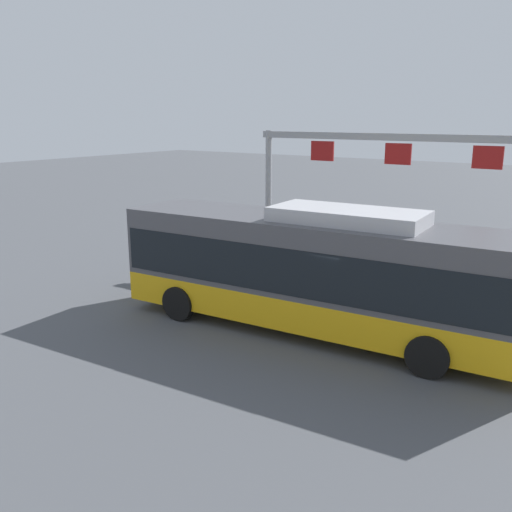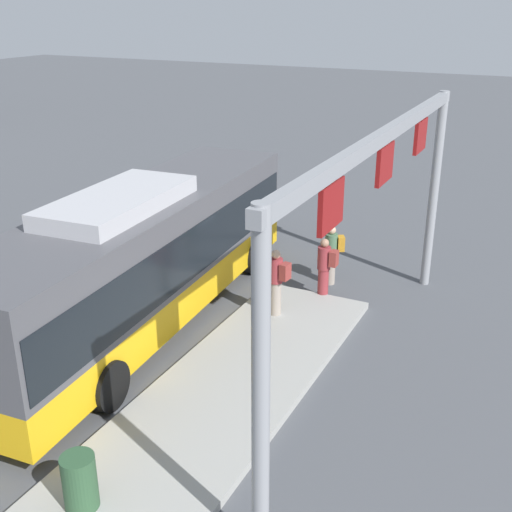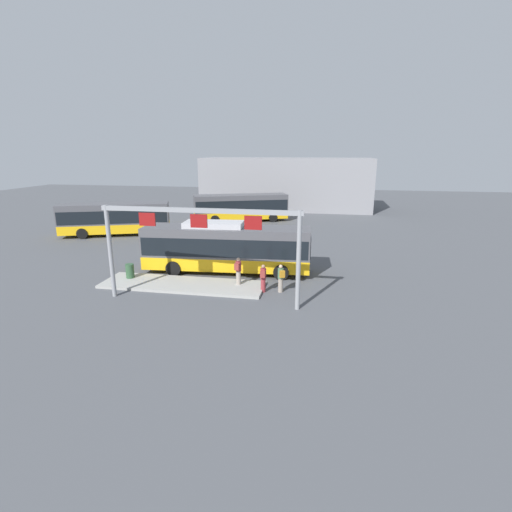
{
  "view_description": "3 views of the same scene",
  "coord_description": "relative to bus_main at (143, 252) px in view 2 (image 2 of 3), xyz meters",
  "views": [
    {
      "loc": [
        -6.9,
        12.68,
        5.74
      ],
      "look_at": [
        3.22,
        -1.8,
        1.29
      ],
      "focal_mm": 39.18,
      "sensor_mm": 36.0,
      "label": 1
    },
    {
      "loc": [
        -11.28,
        -8.48,
        7.3
      ],
      "look_at": [
        2.41,
        -1.74,
        1.15
      ],
      "focal_mm": 44.89,
      "sensor_mm": 36.0,
      "label": 2
    },
    {
      "loc": [
        6.5,
        -24.35,
        8.03
      ],
      "look_at": [
        2.13,
        -0.59,
        1.39
      ],
      "focal_mm": 27.07,
      "sensor_mm": 36.0,
      "label": 3
    }
  ],
  "objects": [
    {
      "name": "bus_main",
      "position": [
        0.0,
        0.0,
        0.0
      ],
      "size": [
        11.27,
        3.28,
        3.46
      ],
      "rotation": [
        0.0,
        0.0,
        0.07
      ],
      "color": "#EAAD14",
      "rests_on": "ground"
    },
    {
      "name": "person_waiting_near",
      "position": [
        1.45,
        -2.77,
        -0.76
      ],
      "size": [
        0.38,
        0.55,
        1.67
      ],
      "rotation": [
        0.0,
        0.0,
        1.45
      ],
      "color": "gray",
      "rests_on": "platform_curb"
    },
    {
      "name": "platform_curb",
      "position": [
        -1.96,
        -3.21,
        -1.73
      ],
      "size": [
        10.0,
        2.8,
        0.16
      ],
      "primitive_type": "cube",
      "color": "#9E9E99",
      "rests_on": "ground"
    },
    {
      "name": "platform_sign_gantry",
      "position": [
        0.04,
        -5.53,
        2.01
      ],
      "size": [
        10.79,
        0.24,
        5.2
      ],
      "color": "gray",
      "rests_on": "ground"
    },
    {
      "name": "person_boarding",
      "position": [
        4.08,
        -3.22,
        -0.92
      ],
      "size": [
        0.51,
        0.6,
        1.67
      ],
      "rotation": [
        0.0,
        0.0,
        2.05
      ],
      "color": "gray",
      "rests_on": "ground"
    },
    {
      "name": "person_waiting_mid",
      "position": [
        3.07,
        -3.39,
        -0.92
      ],
      "size": [
        0.35,
        0.53,
        1.67
      ],
      "rotation": [
        0.0,
        0.0,
        1.6
      ],
      "color": "maroon",
      "rests_on": "ground"
    },
    {
      "name": "ground_plane",
      "position": [
        0.01,
        0.0,
        -1.81
      ],
      "size": [
        120.0,
        120.0,
        0.0
      ],
      "primitive_type": "plane",
      "color": "#4C4F54"
    },
    {
      "name": "trash_bin",
      "position": [
        -5.63,
        -2.77,
        -1.2
      ],
      "size": [
        0.52,
        0.52,
        0.9
      ],
      "primitive_type": "cylinder",
      "color": "#2D5133",
      "rests_on": "platform_curb"
    }
  ]
}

